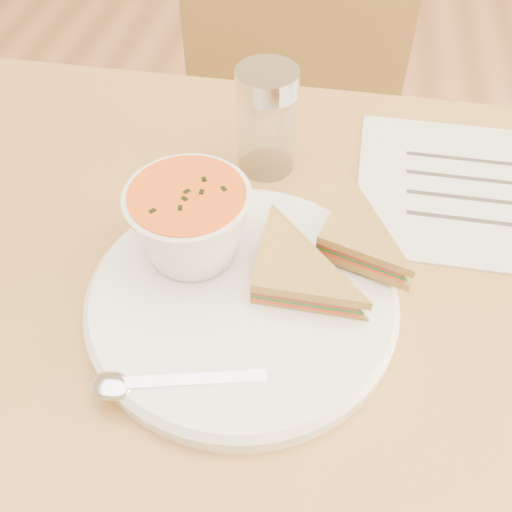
% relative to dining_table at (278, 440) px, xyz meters
% --- Properties ---
extents(dining_table, '(1.00, 0.70, 0.75)m').
position_rel_dining_table_xyz_m(dining_table, '(0.00, 0.00, 0.00)').
color(dining_table, olive).
rests_on(dining_table, floor).
extents(chair_far, '(0.44, 0.44, 0.97)m').
position_rel_dining_table_xyz_m(chair_far, '(-0.07, 0.47, 0.11)').
color(chair_far, brown).
rests_on(chair_far, floor).
extents(plate, '(0.31, 0.31, 0.02)m').
position_rel_dining_table_xyz_m(plate, '(-0.04, -0.04, 0.38)').
color(plate, white).
rests_on(plate, dining_table).
extents(soup_bowl, '(0.14, 0.14, 0.08)m').
position_rel_dining_table_xyz_m(soup_bowl, '(-0.10, 0.00, 0.43)').
color(soup_bowl, white).
rests_on(soup_bowl, plate).
extents(sandwich_half_a, '(0.11, 0.11, 0.03)m').
position_rel_dining_table_xyz_m(sandwich_half_a, '(-0.03, -0.05, 0.41)').
color(sandwich_half_a, '#BB9242').
rests_on(sandwich_half_a, plate).
extents(sandwich_half_b, '(0.12, 0.12, 0.03)m').
position_rel_dining_table_xyz_m(sandwich_half_b, '(0.02, 0.01, 0.42)').
color(sandwich_half_b, '#BB9242').
rests_on(sandwich_half_b, plate).
extents(spoon, '(0.18, 0.08, 0.01)m').
position_rel_dining_table_xyz_m(spoon, '(-0.08, -0.14, 0.40)').
color(spoon, silver).
rests_on(spoon, plate).
extents(paper_menu, '(0.34, 0.25, 0.00)m').
position_rel_dining_table_xyz_m(paper_menu, '(0.23, 0.17, 0.38)').
color(paper_menu, white).
rests_on(paper_menu, dining_table).
extents(condiment_shaker, '(0.09, 0.09, 0.12)m').
position_rel_dining_table_xyz_m(condiment_shaker, '(-0.05, 0.17, 0.44)').
color(condiment_shaker, silver).
rests_on(condiment_shaker, dining_table).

